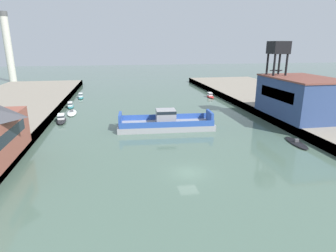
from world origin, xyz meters
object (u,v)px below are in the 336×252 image
at_px(moored_boat_near_left, 61,119).
at_px(moored_boat_near_right, 210,96).
at_px(moored_boat_mid_right, 296,143).
at_px(smokestack_distant_b, 8,45).
at_px(chain_ferry, 166,123).
at_px(warehouse_shed, 301,97).
at_px(crane_tower, 278,56).
at_px(moored_boat_far_left, 70,105).
at_px(moored_boat_far_right, 81,96).
at_px(moored_boat_mid_left, 72,113).

distance_m(moored_boat_near_left, moored_boat_near_right, 46.47).
distance_m(moored_boat_mid_right, smokestack_distant_b, 122.61).
xyz_separation_m(chain_ferry, warehouse_shed, (28.04, -1.24, 4.53)).
xyz_separation_m(chain_ferry, moored_boat_mid_right, (20.10, -12.66, -0.96)).
bearing_deg(warehouse_shed, moored_boat_near_right, 104.67).
relative_size(crane_tower, smokestack_distant_b, 0.51).
bearing_deg(smokestack_distant_b, moored_boat_near_left, -65.79).
bearing_deg(moored_boat_mid_right, moored_boat_far_left, 139.12).
xyz_separation_m(moored_boat_near_right, moored_boat_far_right, (-39.96, 5.55, 0.05)).
xyz_separation_m(moored_boat_mid_left, moored_boat_mid_right, (40.31, -28.95, -0.02)).
relative_size(chain_ferry, warehouse_shed, 1.10).
xyz_separation_m(moored_boat_near_right, smokestack_distant_b, (-74.22, 52.05, 15.14)).
distance_m(moored_boat_near_right, moored_boat_far_right, 40.35).
distance_m(moored_boat_near_right, crane_tower, 30.79).
bearing_deg(chain_ferry, warehouse_shed, -2.52).
xyz_separation_m(moored_boat_near_left, moored_boat_far_right, (0.94, 27.61, 0.02)).
relative_size(chain_ferry, moored_boat_mid_left, 2.58).
distance_m(moored_boat_mid_right, moored_boat_far_left, 55.07).
bearing_deg(moored_boat_far_left, moored_boat_mid_right, -40.88).
bearing_deg(moored_boat_far_left, chain_ferry, -47.35).
distance_m(moored_boat_near_left, warehouse_shed, 50.73).
relative_size(moored_boat_near_right, warehouse_shed, 0.32).
bearing_deg(moored_boat_mid_left, moored_boat_near_left, -99.11).
xyz_separation_m(moored_boat_near_right, moored_boat_far_left, (-41.08, -7.84, 0.03)).
bearing_deg(moored_boat_near_right, warehouse_shed, -75.33).
height_order(moored_boat_near_left, smokestack_distant_b, smokestack_distant_b).
distance_m(moored_boat_mid_left, smokestack_distant_b, 76.90).
bearing_deg(moored_boat_near_left, moored_boat_mid_left, 80.89).
distance_m(chain_ferry, moored_boat_far_left, 31.80).
xyz_separation_m(chain_ferry, moored_boat_far_left, (-21.54, 23.38, -0.57)).
relative_size(moored_boat_mid_right, moored_boat_far_left, 1.25).
distance_m(moored_boat_near_left, moored_boat_far_right, 27.63).
bearing_deg(chain_ferry, crane_tower, 8.95).
xyz_separation_m(chain_ferry, moored_boat_near_left, (-21.36, 9.16, -0.56)).
distance_m(chain_ferry, crane_tower, 28.21).
height_order(chain_ferry, moored_boat_near_right, chain_ferry).
height_order(moored_boat_mid_left, warehouse_shed, warehouse_shed).
relative_size(chain_ferry, moored_boat_near_left, 2.82).
relative_size(moored_boat_mid_right, smokestack_distant_b, 0.23).
bearing_deg(chain_ferry, moored_boat_mid_left, 141.13).
relative_size(moored_boat_near_left, moored_boat_mid_right, 1.01).
distance_m(chain_ferry, moored_boat_near_right, 36.84).
height_order(chain_ferry, moored_boat_far_right, chain_ferry).
distance_m(moored_boat_far_right, crane_tower, 57.52).
relative_size(moored_boat_mid_left, moored_boat_far_right, 1.48).
distance_m(moored_boat_far_left, moored_boat_far_right, 13.44).
bearing_deg(crane_tower, moored_boat_mid_right, -106.26).
distance_m(moored_boat_mid_left, warehouse_shed, 51.63).
bearing_deg(smokestack_distant_b, moored_boat_far_left, -61.05).
relative_size(moored_boat_mid_left, warehouse_shed, 0.42).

